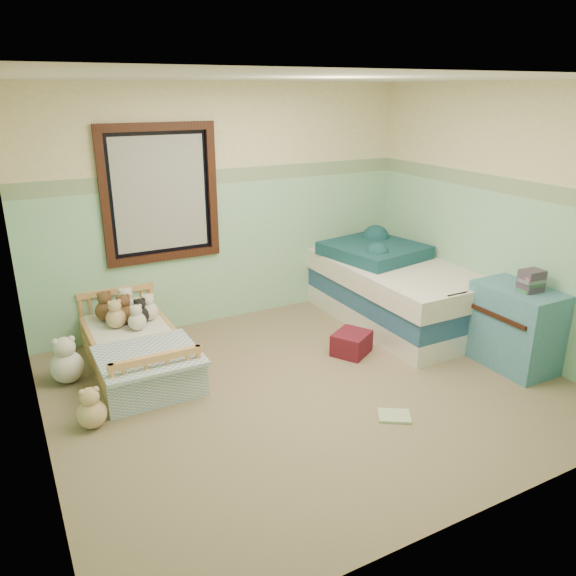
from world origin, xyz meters
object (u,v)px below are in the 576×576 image
dresser (515,327)px  floor_book (394,416)px  toddler_bed_frame (137,358)px  plush_floor_cream (67,367)px  plush_floor_tan (92,414)px  red_pillow (351,343)px  twin_bed_frame (391,310)px

dresser → floor_book: bearing=-172.3°
dresser → floor_book: dresser is taller
toddler_bed_frame → floor_book: (1.57, -1.78, -0.09)m
toddler_bed_frame → plush_floor_cream: (-0.60, 0.02, 0.05)m
plush_floor_tan → floor_book: size_ratio=0.90×
plush_floor_tan → red_pillow: (2.44, 0.11, -0.00)m
twin_bed_frame → plush_floor_cream: bearing=176.6°
twin_bed_frame → red_pillow: twin_bed_frame is taller
plush_floor_cream → red_pillow: 2.60m
plush_floor_tan → twin_bed_frame: bearing=10.6°
red_pillow → dresser: bearing=-37.1°
toddler_bed_frame → plush_floor_tan: size_ratio=6.75×
red_pillow → plush_floor_tan: bearing=-177.3°
toddler_bed_frame → red_pillow: size_ratio=4.39×
toddler_bed_frame → floor_book: toddler_bed_frame is taller
plush_floor_tan → floor_book: 2.32m
plush_floor_cream → dresser: 4.02m
toddler_bed_frame → twin_bed_frame: bearing=-3.7°
plush_floor_tan → dresser: size_ratio=0.30×
plush_floor_tan → toddler_bed_frame: bearing=56.1°
dresser → toddler_bed_frame: bearing=152.9°
toddler_bed_frame → dresser: bearing=-27.1°
twin_bed_frame → red_pillow: bearing=-150.0°
plush_floor_tan → dresser: dresser is taller
dresser → plush_floor_cream: bearing=156.6°
floor_book → dresser: bearing=39.8°
twin_bed_frame → red_pillow: size_ratio=6.22×
toddler_bed_frame → red_pillow: red_pillow is taller
plush_floor_tan → floor_book: bearing=-25.0°
toddler_bed_frame → floor_book: 2.37m
toddler_bed_frame → twin_bed_frame: size_ratio=0.71×
toddler_bed_frame → plush_floor_tan: 0.96m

